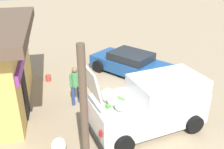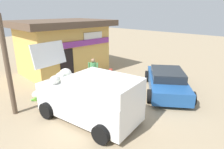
{
  "view_description": "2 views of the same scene",
  "coord_description": "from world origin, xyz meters",
  "px_view_note": "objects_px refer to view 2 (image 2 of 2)",
  "views": [
    {
      "loc": [
        -9.9,
        3.22,
        5.91
      ],
      "look_at": [
        -0.02,
        0.62,
        1.11
      ],
      "focal_mm": 41.07,
      "sensor_mm": 36.0,
      "label": 1
    },
    {
      "loc": [
        -7.0,
        -5.62,
        4.22
      ],
      "look_at": [
        0.05,
        1.07,
        1.0
      ],
      "focal_mm": 31.21,
      "sensor_mm": 36.0,
      "label": 2
    }
  ],
  "objects_px": {
    "delivery_van": "(90,97)",
    "unloaded_banana_pile": "(39,94)",
    "vendor_standing": "(93,71)",
    "customer_bending": "(75,83)",
    "parked_sedan": "(167,81)",
    "paint_bucket": "(111,71)",
    "storefront_bar": "(63,46)"
  },
  "relations": [
    {
      "from": "delivery_van",
      "to": "unloaded_banana_pile",
      "type": "height_order",
      "value": "delivery_van"
    },
    {
      "from": "vendor_standing",
      "to": "paint_bucket",
      "type": "distance_m",
      "value": 2.91
    },
    {
      "from": "storefront_bar",
      "to": "parked_sedan",
      "type": "bearing_deg",
      "value": -76.6
    },
    {
      "from": "storefront_bar",
      "to": "delivery_van",
      "type": "distance_m",
      "value": 7.06
    },
    {
      "from": "parked_sedan",
      "to": "customer_bending",
      "type": "xyz_separation_m",
      "value": [
        -3.87,
        2.91,
        0.2
      ]
    },
    {
      "from": "parked_sedan",
      "to": "customer_bending",
      "type": "distance_m",
      "value": 4.85
    },
    {
      "from": "storefront_bar",
      "to": "paint_bucket",
      "type": "distance_m",
      "value": 3.78
    },
    {
      "from": "delivery_van",
      "to": "unloaded_banana_pile",
      "type": "relative_size",
      "value": 5.63
    },
    {
      "from": "delivery_van",
      "to": "paint_bucket",
      "type": "distance_m",
      "value": 6.08
    },
    {
      "from": "parked_sedan",
      "to": "customer_bending",
      "type": "relative_size",
      "value": 3.72
    },
    {
      "from": "vendor_standing",
      "to": "unloaded_banana_pile",
      "type": "xyz_separation_m",
      "value": [
        -2.83,
        0.96,
        -0.8
      ]
    },
    {
      "from": "vendor_standing",
      "to": "paint_bucket",
      "type": "relative_size",
      "value": 5.24
    },
    {
      "from": "parked_sedan",
      "to": "customer_bending",
      "type": "height_order",
      "value": "customer_bending"
    },
    {
      "from": "delivery_van",
      "to": "parked_sedan",
      "type": "bearing_deg",
      "value": -9.96
    },
    {
      "from": "delivery_van",
      "to": "parked_sedan",
      "type": "distance_m",
      "value": 4.75
    },
    {
      "from": "storefront_bar",
      "to": "parked_sedan",
      "type": "relative_size",
      "value": 1.38
    },
    {
      "from": "parked_sedan",
      "to": "unloaded_banana_pile",
      "type": "distance_m",
      "value": 6.7
    },
    {
      "from": "customer_bending",
      "to": "paint_bucket",
      "type": "relative_size",
      "value": 3.82
    },
    {
      "from": "paint_bucket",
      "to": "unloaded_banana_pile",
      "type": "bearing_deg",
      "value": -178.3
    },
    {
      "from": "unloaded_banana_pile",
      "to": "paint_bucket",
      "type": "distance_m",
      "value": 5.39
    },
    {
      "from": "storefront_bar",
      "to": "customer_bending",
      "type": "relative_size",
      "value": 5.11
    },
    {
      "from": "storefront_bar",
      "to": "paint_bucket",
      "type": "xyz_separation_m",
      "value": [
        1.9,
        -2.78,
        -1.71
      ]
    },
    {
      "from": "delivery_van",
      "to": "paint_bucket",
      "type": "height_order",
      "value": "delivery_van"
    },
    {
      "from": "vendor_standing",
      "to": "customer_bending",
      "type": "bearing_deg",
      "value": -166.7
    },
    {
      "from": "vendor_standing",
      "to": "paint_bucket",
      "type": "xyz_separation_m",
      "value": [
        2.56,
        1.12,
        -0.83
      ]
    },
    {
      "from": "delivery_van",
      "to": "unloaded_banana_pile",
      "type": "bearing_deg",
      "value": 98.71
    },
    {
      "from": "delivery_van",
      "to": "vendor_standing",
      "type": "height_order",
      "value": "delivery_van"
    },
    {
      "from": "storefront_bar",
      "to": "customer_bending",
      "type": "xyz_separation_m",
      "value": [
        -2.17,
        -4.25,
        -1.09
      ]
    },
    {
      "from": "storefront_bar",
      "to": "unloaded_banana_pile",
      "type": "xyz_separation_m",
      "value": [
        -3.48,
        -2.94,
        -1.68
      ]
    },
    {
      "from": "vendor_standing",
      "to": "storefront_bar",
      "type": "bearing_deg",
      "value": 80.47
    },
    {
      "from": "delivery_van",
      "to": "customer_bending",
      "type": "distance_m",
      "value": 2.24
    },
    {
      "from": "customer_bending",
      "to": "parked_sedan",
      "type": "bearing_deg",
      "value": -36.9
    }
  ]
}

